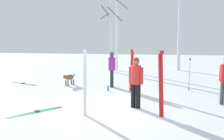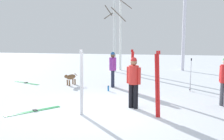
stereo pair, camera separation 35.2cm
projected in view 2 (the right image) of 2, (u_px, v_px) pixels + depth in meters
name	position (u px, v px, depth m)	size (l,w,h in m)	color
ground_plane	(97.00, 110.00, 7.62)	(60.00, 60.00, 0.00)	white
person_1	(134.00, 79.00, 7.69)	(0.49, 0.34, 1.72)	black
person_2	(113.00, 67.00, 11.21)	(0.34, 0.51, 1.72)	#1E2338
dog	(70.00, 77.00, 11.79)	(0.45, 0.84, 0.57)	brown
ski_pair_planted_0	(132.00, 71.00, 10.26)	(0.18, 0.13, 1.87)	red
ski_pair_planted_1	(157.00, 85.00, 6.75)	(0.21, 0.02, 1.97)	red
ski_pair_planted_2	(82.00, 83.00, 7.01)	(0.08, 0.17, 2.00)	white
ski_pair_lying_0	(26.00, 83.00, 12.35)	(1.83, 0.88, 0.05)	green
ski_pair_lying_1	(34.00, 111.00, 7.45)	(1.29, 1.46, 0.05)	green
ski_poles_0	(191.00, 74.00, 10.29)	(0.07, 0.22, 1.48)	#B2B2BC
water_bottle_0	(108.00, 88.00, 10.42)	(0.07, 0.07, 0.25)	#1E72BF
birch_tree_0	(115.00, 28.00, 16.46)	(1.58, 1.70, 6.31)	silver
birch_tree_1	(121.00, 16.00, 17.20)	(1.42, 1.45, 7.76)	white
birch_tree_2	(185.00, 16.00, 16.96)	(1.29, 0.86, 7.80)	silver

